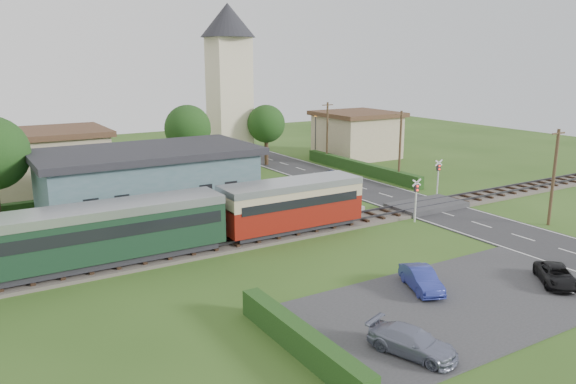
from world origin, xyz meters
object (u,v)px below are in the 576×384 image
crossing_signal_far (438,173)px  car_park_silver (412,342)px  house_west (46,160)px  car_on_road (333,175)px  equipment_hut (47,232)px  car_park_blue (421,279)px  pedestrian_near (263,207)px  house_east (357,134)px  station_building (148,183)px  train (24,244)px  church_tower (229,73)px  pedestrian_far (55,239)px  crossing_signal_near (416,194)px  car_park_dark (556,275)px

crossing_signal_far → car_park_silver: 28.16m
house_west → car_on_road: (24.72, -10.50, -2.23)m
equipment_hut → car_park_blue: (15.79, -15.07, -1.09)m
car_on_road → pedestrian_near: size_ratio=1.62×
equipment_hut → house_east: (38.00, 18.80, 1.05)m
station_building → car_park_silver: size_ratio=4.24×
train → house_west: 23.47m
house_west → church_tower: bearing=8.5°
train → pedestrian_far: train is taller
house_east → crossing_signal_near: house_east is taller
station_building → car_park_dark: 28.17m
car_on_road → crossing_signal_near: bearing=154.2°
car_park_blue → car_park_silver: (-5.02, -4.63, -0.03)m
car_park_dark → pedestrian_far: (-22.14, 18.26, 0.68)m
pedestrian_far → car_park_silver: bearing=-149.9°
house_west → house_east: (35.00, -1.00, 0.00)m
pedestrian_near → equipment_hut: bearing=2.6°
car_park_dark → pedestrian_near: 19.53m
station_building → car_park_silver: station_building is taller
crossing_signal_near → pedestrian_near: 11.22m
station_building → train: station_building is taller
house_east → crossing_signal_near: (-13.60, -24.41, -0.66)m
church_tower → car_park_silver: bearing=-106.1°
car_on_road → car_park_blue: bearing=140.7°
train → house_east: size_ratio=4.91×
station_building → house_west: bearing=109.6°
car_park_blue → car_park_dark: (6.71, -3.19, -0.09)m
house_east → car_on_road: size_ratio=2.93×
equipment_hut → car_park_silver: bearing=-61.3°
station_building → crossing_signal_far: station_building is taller
house_east → crossing_signal_near: 27.95m
house_west → pedestrian_near: bearing=-60.5°
train → car_park_silver: (12.40, -16.50, -1.55)m
house_east → station_building: bearing=-156.6°
equipment_hut → car_park_silver: 22.48m
car_park_blue → car_park_dark: bearing=-3.9°
station_building → car_on_road: (19.72, 3.51, -2.13)m
crossing_signal_near → car_park_silver: crossing_signal_near is taller
house_west → car_on_road: 26.95m
crossing_signal_near → car_park_silver: 19.66m
crossing_signal_far → car_park_silver: size_ratio=0.87×
church_tower → house_east: (15.00, -4.00, -7.43)m
station_building → house_east: size_ratio=1.82×
train → pedestrian_far: (1.99, 3.20, -0.92)m
pedestrian_far → pedestrian_near: bearing=-89.7°
station_building → car_on_road: 20.15m
equipment_hut → pedestrian_near: equipment_hut is taller
crossing_signal_far → house_east: bearing=71.9°
train → pedestrian_near: train is taller
station_building → crossing_signal_far: 24.51m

